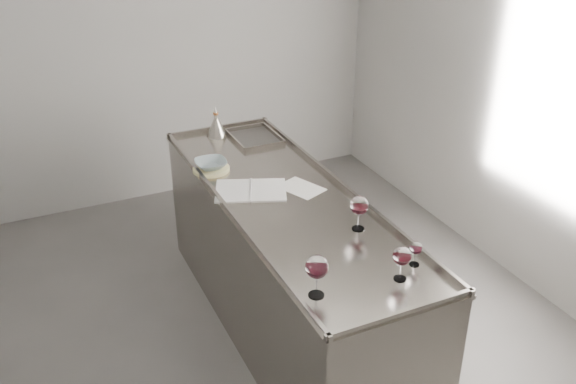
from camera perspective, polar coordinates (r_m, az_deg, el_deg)
name	(u,v)px	position (r m, az deg, el deg)	size (l,w,h in m)	color
room_shell	(219,162)	(3.11, -6.14, 2.68)	(4.54, 5.04, 2.84)	#555250
counter	(287,266)	(3.97, -0.09, -6.57)	(0.77, 2.42, 0.97)	gray
wine_glass_left	(317,268)	(2.86, 2.59, -6.76)	(0.11, 0.11, 0.21)	white
wine_glass_middle	(402,257)	(3.02, 10.10, -5.70)	(0.09, 0.09, 0.17)	white
wine_glass_right	(359,206)	(3.38, 6.37, -1.26)	(0.10, 0.10, 0.19)	white
wine_glass_small	(416,249)	(3.16, 11.29, -4.97)	(0.06, 0.06, 0.13)	white
notebook	(251,190)	(3.82, -3.33, 0.14)	(0.50, 0.43, 0.02)	white
loose_paper_top	(301,188)	(3.85, 1.18, 0.36)	(0.18, 0.26, 0.00)	silver
trivet	(211,169)	(4.10, -6.85, 2.04)	(0.23, 0.23, 0.02)	#CEC685
ceramic_bowl	(211,164)	(4.08, -6.87, 2.48)	(0.20, 0.20, 0.05)	gray
wine_funnel	(216,127)	(4.60, -6.38, 5.76)	(0.15, 0.15, 0.22)	#A49D92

